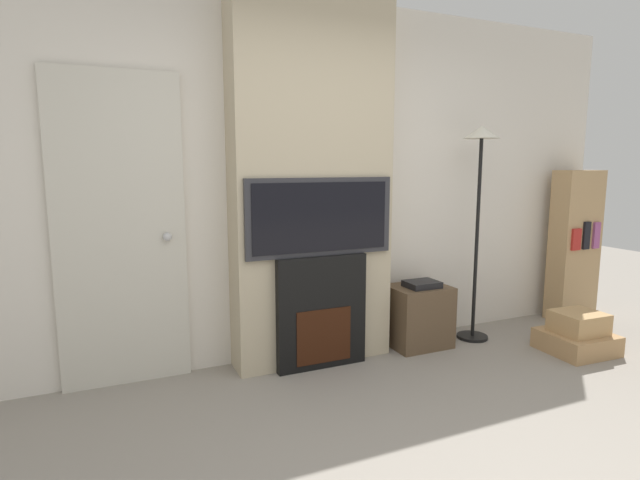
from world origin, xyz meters
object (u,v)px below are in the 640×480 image
Objects in this scene: television at (320,217)px; box_stack at (577,335)px; fireplace at (320,312)px; media_stand at (418,315)px; bookshelf at (574,245)px; floor_lamp at (480,178)px.

television is 2.28m from box_stack.
television reaches higher than fireplace.
television is 1.25m from media_stand.
television is at bearing -90.00° from fireplace.
bookshelf is at bearing 1.02° from media_stand.
television reaches higher than media_stand.
television is 1.47m from floor_lamp.
fireplace is at bearing 90.00° from television.
bookshelf reaches higher than media_stand.
box_stack is 0.36× the size of bookshelf.
television is (0.00, -0.00, 0.70)m from fireplace.
media_stand is (-0.53, 0.05, -1.12)m from floor_lamp.
television is 2.16× the size of box_stack.
bookshelf reaches higher than box_stack.
floor_lamp is 3.47× the size of box_stack.
floor_lamp is 1.24m from media_stand.
box_stack is 1.14m from bookshelf.
television is 2.74m from bookshelf.
fireplace is 1.62× the size of box_stack.
box_stack is 0.94× the size of media_stand.
television is at bearing -179.51° from floor_lamp.
bookshelf is (2.70, 0.09, -0.40)m from television.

